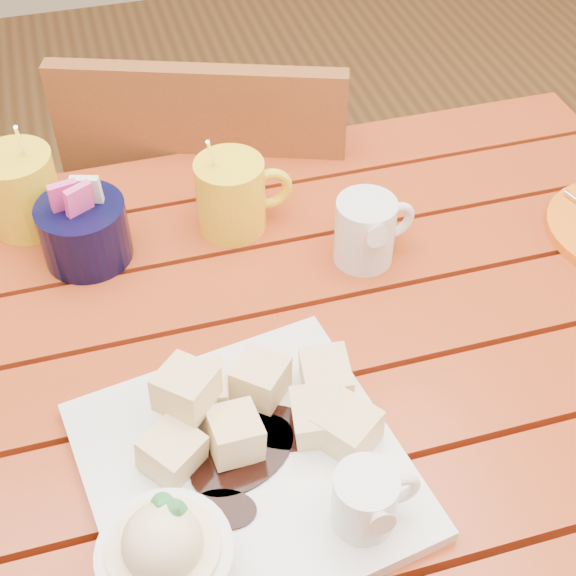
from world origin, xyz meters
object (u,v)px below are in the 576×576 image
object	(u,v)px
dessert_plate	(234,480)
coffee_mug_left	(19,189)
table	(251,413)
chair_far	(221,233)
coffee_mug_right	(233,194)

from	to	relation	value
dessert_plate	coffee_mug_left	xyz separation A→B (m)	(-0.17, 0.47, 0.02)
table	coffee_mug_left	size ratio (longest dim) A/B	7.58
table	dessert_plate	bearing A→B (deg)	-107.71
dessert_plate	table	bearing A→B (deg)	72.29
dessert_plate	chair_far	distance (m)	0.74
table	dessert_plate	xyz separation A→B (m)	(-0.05, -0.17, 0.14)
coffee_mug_left	chair_far	distance (m)	0.47
table	dessert_plate	world-z (taller)	dessert_plate
coffee_mug_right	chair_far	bearing A→B (deg)	84.75
dessert_plate	coffee_mug_right	distance (m)	0.40
coffee_mug_left	chair_far	xyz separation A→B (m)	(0.29, 0.20, -0.31)
coffee_mug_left	chair_far	bearing A→B (deg)	57.23
table	dessert_plate	size ratio (longest dim) A/B	3.57
dessert_plate	chair_far	bearing A→B (deg)	79.82
coffee_mug_left	coffee_mug_right	xyz separation A→B (m)	(0.26, -0.08, -0.00)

